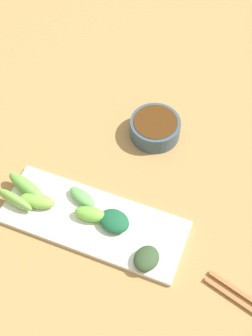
# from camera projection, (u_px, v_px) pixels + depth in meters

# --- Properties ---
(tabletop) EXTENTS (2.10, 2.10, 0.02)m
(tabletop) POSITION_uv_depth(u_px,v_px,m) (130.00, 179.00, 0.97)
(tabletop) COLOR #A37A46
(tabletop) RESTS_ON ground
(sauce_bowl) EXTENTS (0.11, 0.11, 0.05)m
(sauce_bowl) POSITION_uv_depth(u_px,v_px,m) (155.00, 127.00, 1.00)
(sauce_bowl) COLOR #344A59
(sauce_bowl) RESTS_ON tabletop
(serving_plate) EXTENTS (0.14, 0.37, 0.01)m
(serving_plate) POSITION_uv_depth(u_px,v_px,m) (93.00, 222.00, 0.90)
(serving_plate) COLOR silver
(serving_plate) RESTS_ON tabletop
(broccoli_stalk_0) EXTENTS (0.06, 0.10, 0.03)m
(broccoli_stalk_0) POSITION_uv_depth(u_px,v_px,m) (27.00, 187.00, 0.92)
(broccoli_stalk_0) COLOR #6BA945
(broccoli_stalk_0) RESTS_ON serving_plate
(broccoli_stalk_1) EXTENTS (0.04, 0.07, 0.03)m
(broccoli_stalk_1) POSITION_uv_depth(u_px,v_px,m) (90.00, 214.00, 0.88)
(broccoli_stalk_1) COLOR #6EBB3F
(broccoli_stalk_1) RESTS_ON serving_plate
(broccoli_leafy_2) EXTENTS (0.06, 0.05, 0.02)m
(broccoli_leafy_2) POSITION_uv_depth(u_px,v_px,m) (146.00, 258.00, 0.83)
(broccoli_leafy_2) COLOR #304728
(broccoli_leafy_2) RESTS_ON serving_plate
(broccoli_stalk_3) EXTENTS (0.03, 0.09, 0.03)m
(broccoli_stalk_3) POSITION_uv_depth(u_px,v_px,m) (14.00, 200.00, 0.90)
(broccoli_stalk_3) COLOR #73A746
(broccoli_stalk_3) RESTS_ON serving_plate
(broccoli_stalk_4) EXTENTS (0.04, 0.08, 0.03)m
(broccoli_stalk_4) POSITION_uv_depth(u_px,v_px,m) (37.00, 201.00, 0.90)
(broccoli_stalk_4) COLOR #78B23F
(broccoli_stalk_4) RESTS_ON serving_plate
(broccoli_stalk_5) EXTENTS (0.05, 0.07, 0.02)m
(broccoli_stalk_5) POSITION_uv_depth(u_px,v_px,m) (82.00, 197.00, 0.91)
(broccoli_stalk_5) COLOR #60A455
(broccoli_stalk_5) RESTS_ON serving_plate
(broccoli_leafy_6) EXTENTS (0.06, 0.07, 0.03)m
(broccoli_leafy_6) POSITION_uv_depth(u_px,v_px,m) (114.00, 221.00, 0.88)
(broccoli_leafy_6) COLOR #185432
(broccoli_leafy_6) RESTS_ON serving_plate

